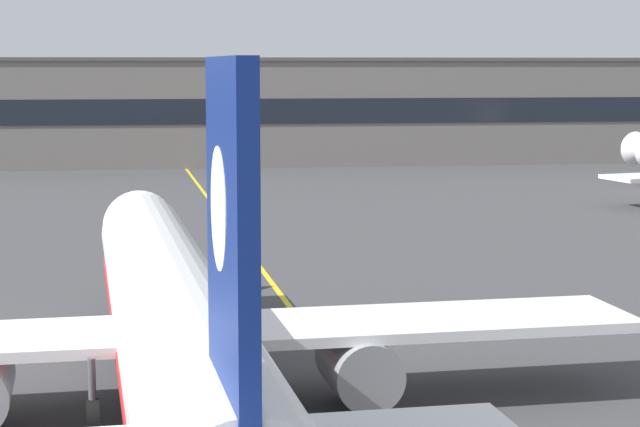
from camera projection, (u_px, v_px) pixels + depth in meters
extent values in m
cube|color=yellow|center=(298.00, 318.00, 53.34)|extent=(6.34, 179.91, 0.01)
cylinder|color=white|center=(171.00, 312.00, 37.99)|extent=(5.85, 36.16, 3.80)
cone|color=white|center=(141.00, 230.00, 56.75)|extent=(3.75, 2.80, 3.61)
cube|color=red|center=(172.00, 343.00, 38.13)|extent=(5.61, 33.28, 0.44)
cube|color=black|center=(143.00, 222.00, 54.82)|extent=(2.91, 1.26, 0.60)
cube|color=white|center=(170.00, 333.00, 38.68)|extent=(32.22, 6.62, 0.36)
cylinder|color=gray|center=(359.00, 367.00, 39.10)|extent=(2.50, 3.73, 2.30)
cylinder|color=black|center=(347.00, 354.00, 40.90)|extent=(1.96, 0.29, 1.95)
cube|color=navy|center=(231.00, 248.00, 22.06)|extent=(0.67, 4.81, 7.20)
cylinder|color=white|center=(229.00, 208.00, 22.26)|extent=(0.58, 2.42, 2.40)
cylinder|color=#4C4C51|center=(147.00, 289.00, 52.34)|extent=(0.24, 0.24, 1.60)
cylinder|color=black|center=(148.00, 312.00, 52.47)|extent=(0.45, 0.92, 0.90)
cylinder|color=#4C4C51|center=(92.00, 384.00, 35.75)|extent=(0.24, 0.24, 1.60)
cylinder|color=black|center=(93.00, 419.00, 35.89)|extent=(0.47, 1.32, 1.30)
cylinder|color=#4C4C51|center=(260.00, 375.00, 36.79)|extent=(0.24, 0.24, 1.60)
cylinder|color=black|center=(260.00, 409.00, 36.93)|extent=(0.47, 1.32, 1.30)
cone|color=orange|center=(192.00, 307.00, 54.45)|extent=(0.36, 0.36, 0.55)
cylinder|color=white|center=(192.00, 306.00, 54.44)|extent=(0.23, 0.23, 0.07)
cube|color=orange|center=(193.00, 312.00, 54.48)|extent=(0.44, 0.44, 0.03)
cube|color=slate|center=(288.00, 113.00, 135.98)|extent=(158.62, 12.00, 11.88)
cube|color=black|center=(294.00, 111.00, 129.99)|extent=(152.27, 0.12, 2.80)
cube|color=#4E4A47|center=(288.00, 59.00, 135.20)|extent=(159.02, 12.40, 0.40)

